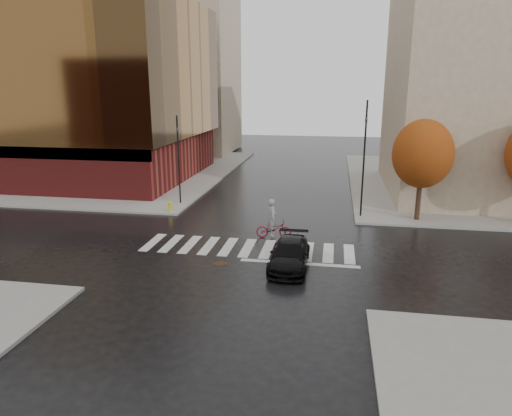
{
  "coord_description": "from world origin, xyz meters",
  "views": [
    {
      "loc": [
        4.5,
        -22.74,
        8.61
      ],
      "look_at": [
        0.28,
        1.6,
        2.0
      ],
      "focal_mm": 32.0,
      "sensor_mm": 36.0,
      "label": 1
    }
  ],
  "objects_px": {
    "cyclist": "(273,225)",
    "traffic_light_ne": "(364,151)",
    "sedan": "(290,254)",
    "fire_hydrant": "(170,206)",
    "traffic_light_nw": "(178,155)"
  },
  "relations": [
    {
      "from": "traffic_light_ne",
      "to": "fire_hydrant",
      "type": "xyz_separation_m",
      "value": [
        -13.06,
        -1.19,
        -3.97
      ]
    },
    {
      "from": "traffic_light_nw",
      "to": "sedan",
      "type": "bearing_deg",
      "value": 50.71
    },
    {
      "from": "sedan",
      "to": "traffic_light_nw",
      "type": "bearing_deg",
      "value": 130.91
    },
    {
      "from": "sedan",
      "to": "fire_hydrant",
      "type": "bearing_deg",
      "value": 138.08
    },
    {
      "from": "traffic_light_nw",
      "to": "fire_hydrant",
      "type": "height_order",
      "value": "traffic_light_nw"
    },
    {
      "from": "cyclist",
      "to": "sedan",
      "type": "bearing_deg",
      "value": -169.08
    },
    {
      "from": "traffic_light_nw",
      "to": "traffic_light_ne",
      "type": "distance_m",
      "value": 13.26
    },
    {
      "from": "traffic_light_nw",
      "to": "traffic_light_ne",
      "type": "relative_size",
      "value": 0.85
    },
    {
      "from": "sedan",
      "to": "fire_hydrant",
      "type": "height_order",
      "value": "sedan"
    },
    {
      "from": "traffic_light_nw",
      "to": "traffic_light_ne",
      "type": "height_order",
      "value": "traffic_light_ne"
    },
    {
      "from": "cyclist",
      "to": "fire_hydrant",
      "type": "height_order",
      "value": "cyclist"
    },
    {
      "from": "cyclist",
      "to": "traffic_light_ne",
      "type": "relative_size",
      "value": 0.31
    },
    {
      "from": "cyclist",
      "to": "traffic_light_ne",
      "type": "bearing_deg",
      "value": -52.43
    },
    {
      "from": "traffic_light_nw",
      "to": "fire_hydrant",
      "type": "bearing_deg",
      "value": 12.55
    },
    {
      "from": "sedan",
      "to": "traffic_light_ne",
      "type": "height_order",
      "value": "traffic_light_ne"
    }
  ]
}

